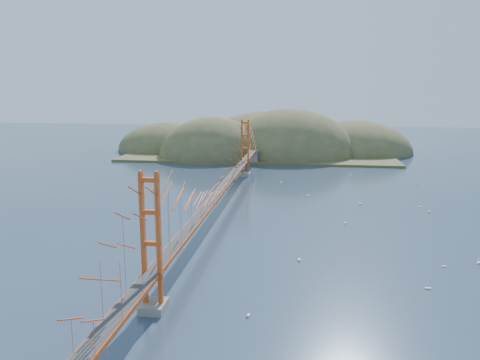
# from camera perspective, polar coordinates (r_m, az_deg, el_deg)

# --- Properties ---
(ground) EXTENTS (320.00, 320.00, 0.00)m
(ground) POSITION_cam_1_polar(r_m,az_deg,el_deg) (68.00, -2.58, -4.19)
(ground) COLOR #283951
(ground) RESTS_ON ground
(bridge) EXTENTS (2.20, 94.40, 12.00)m
(bridge) POSITION_cam_1_polar(r_m,az_deg,el_deg) (66.66, -2.60, 1.67)
(bridge) COLOR gray
(bridge) RESTS_ON ground
(far_headlands) EXTENTS (84.00, 58.00, 25.00)m
(far_headlands) POSITION_cam_1_polar(r_m,az_deg,el_deg) (134.55, 3.61, 3.51)
(far_headlands) COLOR olive
(far_headlands) RESTS_ON ground
(sailboat_13) EXTENTS (0.67, 0.67, 0.71)m
(sailboat_13) POSITION_cam_1_polar(r_m,az_deg,el_deg) (55.51, 27.08, -8.89)
(sailboat_13) COLOR white
(sailboat_13) RESTS_ON ground
(sailboat_2) EXTENTS (0.56, 0.46, 0.65)m
(sailboat_2) POSITION_cam_1_polar(r_m,az_deg,el_deg) (47.04, 21.94, -12.04)
(sailboat_2) COLOR white
(sailboat_2) RESTS_ON ground
(sailboat_16) EXTENTS (0.59, 0.59, 0.63)m
(sailboat_16) POSITION_cam_1_polar(r_m,az_deg,el_deg) (76.92, 21.11, -3.01)
(sailboat_16) COLOR white
(sailboat_16) RESTS_ON ground
(sailboat_14) EXTENTS (0.55, 0.56, 0.63)m
(sailboat_14) POSITION_cam_1_polar(r_m,az_deg,el_deg) (65.07, 12.70, -5.04)
(sailboat_14) COLOR white
(sailboat_14) RESTS_ON ground
(sailboat_12) EXTENTS (0.51, 0.51, 0.56)m
(sailboat_12) POSITION_cam_1_polar(r_m,az_deg,el_deg) (90.59, 5.05, -0.22)
(sailboat_12) COLOR white
(sailboat_12) RESTS_ON ground
(sailboat_3) EXTENTS (0.59, 0.59, 0.66)m
(sailboat_3) POSITION_cam_1_polar(r_m,az_deg,el_deg) (80.06, 8.35, -1.82)
(sailboat_3) COLOR white
(sailboat_3) RESTS_ON ground
(sailboat_10) EXTENTS (0.45, 0.52, 0.59)m
(sailboat_10) POSITION_cam_1_polar(r_m,az_deg,el_deg) (39.17, 1.02, -16.05)
(sailboat_10) COLOR white
(sailboat_10) RESTS_ON ground
(sailboat_4) EXTENTS (0.62, 0.62, 0.65)m
(sailboat_4) POSITION_cam_1_polar(r_m,az_deg,el_deg) (74.57, 22.09, -3.52)
(sailboat_4) COLOR white
(sailboat_4) RESTS_ON ground
(sailboat_0) EXTENTS (0.59, 0.63, 0.71)m
(sailboat_0) POSITION_cam_1_polar(r_m,az_deg,el_deg) (50.81, 7.24, -9.52)
(sailboat_0) COLOR white
(sailboat_0) RESTS_ON ground
(sailboat_7) EXTENTS (0.59, 0.51, 0.68)m
(sailboat_7) POSITION_cam_1_polar(r_m,az_deg,el_deg) (101.06, 13.28, 0.73)
(sailboat_7) COLOR white
(sailboat_7) RESTS_ON ground
(sailboat_15) EXTENTS (0.53, 0.54, 0.60)m
(sailboat_15) POSITION_cam_1_polar(r_m,az_deg,el_deg) (94.14, 20.80, -0.48)
(sailboat_15) COLOR white
(sailboat_15) RESTS_ON ground
(sailboat_1) EXTENTS (0.66, 0.66, 0.73)m
(sailboat_1) POSITION_cam_1_polar(r_m,az_deg,el_deg) (76.12, 14.45, -2.73)
(sailboat_1) COLOR white
(sailboat_1) RESTS_ON ground
(sailboat_extra_0) EXTENTS (0.52, 0.49, 0.59)m
(sailboat_extra_0) POSITION_cam_1_polar(r_m,az_deg,el_deg) (53.01, 23.63, -9.53)
(sailboat_extra_0) COLOR white
(sailboat_extra_0) RESTS_ON ground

